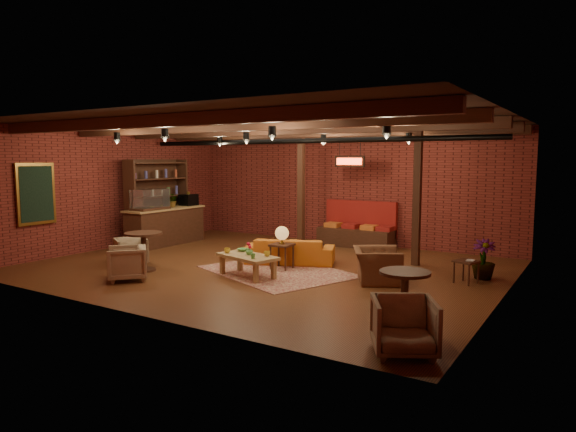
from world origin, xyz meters
The scene contains 29 objects.
floor centered at (0.00, 0.00, 0.00)m, with size 10.00×10.00×0.00m, color #3C1A0F.
ceiling centered at (0.00, 0.00, 3.20)m, with size 10.00×8.00×0.02m, color black.
wall_back centered at (0.00, 4.00, 1.60)m, with size 10.00×0.02×3.20m, color maroon.
wall_front centered at (0.00, -4.00, 1.60)m, with size 10.00×0.02×3.20m, color maroon.
wall_left centered at (-5.00, 0.00, 1.60)m, with size 0.02×8.00×3.20m, color maroon.
wall_right centered at (5.00, 0.00, 1.60)m, with size 0.02×8.00×3.20m, color maroon.
ceiling_beams centered at (0.00, 0.00, 3.08)m, with size 9.80×6.40×0.22m, color #311C10, non-canonical shape.
ceiling_pipe centered at (0.00, 1.60, 2.85)m, with size 0.12×0.12×9.60m, color black.
post_left centered at (-0.60, 2.60, 1.60)m, with size 0.16×0.16×3.20m, color #311C10.
post_right centered at (2.80, 2.00, 1.60)m, with size 0.16×0.16×3.20m, color #311C10.
service_counter centered at (-4.10, 1.00, 0.80)m, with size 0.80×2.50×1.60m, color #311C10, non-canonical shape.
plant_counter centered at (-4.00, 1.20, 1.22)m, with size 0.35×0.39×0.30m, color #337F33.
shelving_hutch centered at (-4.50, 1.10, 1.20)m, with size 0.52×2.00×2.40m, color #311C10, non-canonical shape.
chalkboard_menu centered at (-4.93, -2.30, 1.60)m, with size 0.08×0.96×1.46m, color black.
banquette centered at (0.60, 3.55, 0.50)m, with size 2.10×0.70×1.00m, color maroon, non-canonical shape.
service_sign centered at (0.60, 3.10, 2.35)m, with size 0.86×0.06×0.30m, color #FF3F19.
ceiling_spotlights centered at (0.00, 0.00, 2.86)m, with size 6.40×4.40×0.28m, color black, non-canonical shape.
rug centered at (0.51, -0.28, 0.01)m, with size 3.04×2.33×0.01m, color maroon.
sofa centered at (0.27, 0.62, 0.30)m, with size 2.03×0.80×0.59m, color #BE611A.
coffee_table centered at (0.24, -0.99, 0.40)m, with size 1.45×0.97×0.71m.
side_table_lamp centered at (0.45, 0.00, 0.72)m, with size 0.49×0.49×0.95m.
round_table_left centered at (-2.00, -1.73, 0.57)m, with size 0.81×0.81×0.84m.
armchair_a centered at (-2.73, -1.45, 0.35)m, with size 0.67×0.63×0.69m, color beige.
armchair_b centered at (-1.64, -2.50, 0.38)m, with size 0.73×0.68×0.75m, color beige.
armchair_right centered at (2.67, -0.01, 0.45)m, with size 1.02×0.66×0.89m, color brown.
side_table_book centered at (4.19, 0.81, 0.42)m, with size 0.51×0.51×0.47m.
round_table_right centered at (4.08, -2.44, 0.56)m, with size 0.72×0.72×0.84m.
armchair_far centered at (4.40, -3.36, 0.39)m, with size 0.76×0.71×0.78m, color beige.
plant_tall centered at (4.40, 1.37, 1.21)m, with size 1.35×1.35×2.41m, color #4C7F4C.
Camera 1 is at (6.44, -9.35, 2.42)m, focal length 32.00 mm.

